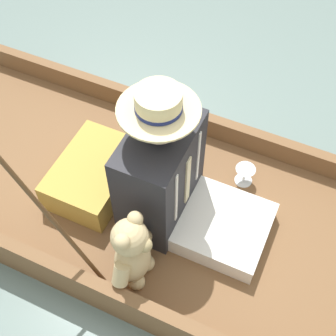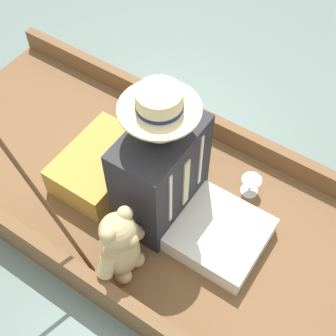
{
  "view_description": "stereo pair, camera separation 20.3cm",
  "coord_description": "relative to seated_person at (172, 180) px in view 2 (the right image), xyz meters",
  "views": [
    {
      "loc": [
        1.18,
        0.51,
        2.23
      ],
      "look_at": [
        0.02,
        -0.03,
        0.5
      ],
      "focal_mm": 50.0,
      "sensor_mm": 36.0,
      "label": 1
    },
    {
      "loc": [
        1.08,
        0.68,
        2.23
      ],
      "look_at": [
        0.02,
        -0.03,
        0.5
      ],
      "focal_mm": 50.0,
      "sensor_mm": 36.0,
      "label": 2
    }
  ],
  "objects": [
    {
      "name": "teddy_bear",
      "position": [
        0.38,
        -0.02,
        -0.09
      ],
      "size": [
        0.32,
        0.19,
        0.45
      ],
      "color": "tan",
      "rests_on": "punt_boat"
    },
    {
      "name": "wine_glass",
      "position": [
        -0.35,
        0.27,
        -0.22
      ],
      "size": [
        0.11,
        0.11,
        0.11
      ],
      "color": "silver",
      "rests_on": "punt_boat"
    },
    {
      "name": "walking_cane",
      "position": [
        0.48,
        -0.36,
        0.2
      ],
      "size": [
        0.04,
        0.4,
        0.87
      ],
      "color": "brown",
      "rests_on": "punt_boat"
    },
    {
      "name": "punt_boat",
      "position": [
        -0.02,
        0.0,
        -0.35
      ],
      "size": [
        1.2,
        3.11,
        0.26
      ],
      "color": "brown",
      "rests_on": "ground_plane"
    },
    {
      "name": "ground_plane",
      "position": [
        -0.02,
        0.0,
        -0.43
      ],
      "size": [
        16.0,
        16.0,
        0.0
      ],
      "primitive_type": "plane",
      "color": "slate"
    },
    {
      "name": "seat_cushion",
      "position": [
        0.01,
        -0.45,
        -0.21
      ],
      "size": [
        0.51,
        0.36,
        0.18
      ],
      "color": "#B7933D",
      "rests_on": "punt_boat"
    },
    {
      "name": "seated_person",
      "position": [
        0.0,
        0.0,
        0.0
      ],
      "size": [
        0.47,
        0.74,
        0.84
      ],
      "rotation": [
        0.0,
        0.0,
        -0.04
      ],
      "color": "white",
      "rests_on": "punt_boat"
    }
  ]
}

